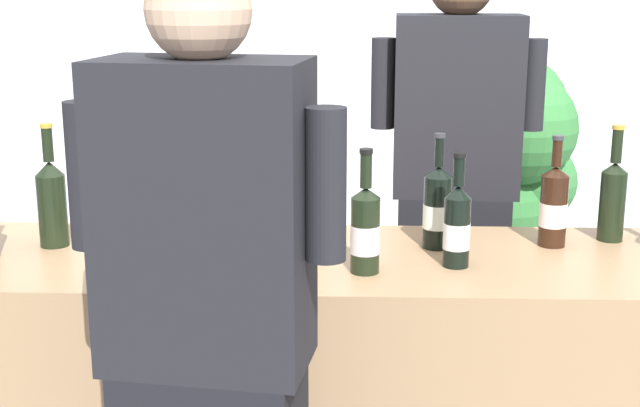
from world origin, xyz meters
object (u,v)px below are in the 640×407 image
(potted_shrub, at_px, (508,173))
(wine_bottle_6, at_px, (457,225))
(wine_bottle_5, at_px, (365,229))
(wine_bottle_9, at_px, (168,213))
(wine_bottle_10, at_px, (312,206))
(person_server, at_px, (453,216))
(wine_bottle_3, at_px, (52,200))
(wine_bottle_1, at_px, (613,197))
(wine_glass, at_px, (294,214))
(wine_bottle_8, at_px, (438,207))
(person_guest, at_px, (211,384))
(wine_bottle_4, at_px, (554,206))

(potted_shrub, bearing_deg, wine_bottle_6, -104.96)
(wine_bottle_5, height_order, wine_bottle_9, wine_bottle_5)
(wine_bottle_10, height_order, person_server, person_server)
(wine_bottle_9, bearing_deg, person_server, 35.65)
(wine_bottle_5, bearing_deg, person_server, 67.78)
(wine_bottle_3, xyz_separation_m, potted_shrub, (1.52, 1.31, -0.19))
(wine_bottle_3, bearing_deg, wine_bottle_1, 4.02)
(wine_bottle_9, relative_size, wine_glass, 1.62)
(wine_bottle_6, bearing_deg, wine_bottle_9, 173.03)
(wine_bottle_1, bearing_deg, wine_bottle_8, -169.81)
(wine_bottle_9, xyz_separation_m, wine_glass, (0.36, -0.09, 0.02))
(wine_bottle_9, relative_size, person_guest, 0.18)
(wine_bottle_8, bearing_deg, wine_bottle_10, 178.18)
(wine_bottle_3, height_order, wine_bottle_8, wine_bottle_3)
(wine_bottle_5, xyz_separation_m, person_guest, (-0.33, -0.52, -0.19))
(wine_bottle_3, distance_m, wine_bottle_9, 0.35)
(wine_bottle_8, bearing_deg, wine_bottle_1, 10.19)
(wine_bottle_4, relative_size, person_guest, 0.19)
(wine_bottle_9, distance_m, person_guest, 0.73)
(wine_bottle_1, bearing_deg, wine_glass, -164.52)
(wine_bottle_10, distance_m, person_guest, 0.80)
(wine_bottle_9, bearing_deg, wine_bottle_10, 12.01)
(person_server, bearing_deg, wine_bottle_10, -131.11)
(wine_bottle_1, distance_m, wine_bottle_6, 0.55)
(wine_bottle_6, distance_m, wine_bottle_10, 0.43)
(wine_bottle_5, xyz_separation_m, wine_glass, (-0.19, 0.07, 0.02))
(wine_bottle_4, bearing_deg, wine_bottle_1, 18.52)
(potted_shrub, bearing_deg, wine_bottle_8, -108.23)
(person_guest, bearing_deg, wine_bottle_8, 54.43)
(wine_bottle_5, distance_m, wine_bottle_6, 0.25)
(person_server, bearing_deg, wine_bottle_4, -66.43)
(wine_bottle_6, xyz_separation_m, wine_bottle_9, (-0.79, 0.10, 0.00))
(wine_bottle_4, distance_m, wine_bottle_6, 0.36)
(wine_bottle_10, bearing_deg, wine_bottle_3, -177.52)
(wine_bottle_4, relative_size, wine_bottle_10, 0.98)
(wine_bottle_10, height_order, wine_glass, wine_bottle_10)
(wine_bottle_3, distance_m, person_guest, 0.94)
(wine_bottle_3, xyz_separation_m, person_server, (1.20, 0.57, -0.19))
(wine_bottle_4, distance_m, person_server, 0.58)
(wine_glass, distance_m, potted_shrub, 1.68)
(wine_bottle_9, distance_m, person_server, 1.07)
(wine_bottle_9, distance_m, potted_shrub, 1.81)
(wine_glass, bearing_deg, wine_bottle_1, 15.48)
(wine_bottle_5, relative_size, person_server, 0.19)
(wine_bottle_1, distance_m, wine_bottle_3, 1.61)
(wine_bottle_8, relative_size, person_server, 0.19)
(wine_bottle_3, bearing_deg, wine_bottle_6, -7.49)
(wine_bottle_9, distance_m, wine_bottle_10, 0.40)
(wine_bottle_5, bearing_deg, wine_bottle_9, 164.06)
(wine_bottle_5, height_order, wine_bottle_6, wine_bottle_5)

